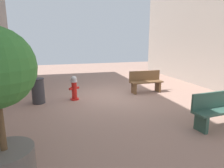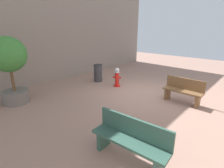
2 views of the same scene
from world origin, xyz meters
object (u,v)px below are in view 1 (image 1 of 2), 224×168
bench_far (221,109)px  trash_bin (38,91)px  bench_near (146,81)px  fire_hydrant (74,88)px

bench_far → trash_bin: 5.98m
bench_near → trash_bin: (4.49, 0.32, -0.02)m
fire_hydrant → bench_near: (-3.18, -0.26, 0.01)m
fire_hydrant → bench_far: size_ratio=0.53×
bench_near → trash_bin: 4.50m
fire_hydrant → bench_near: size_ratio=0.64×
fire_hydrant → bench_far: bench_far is taller
fire_hydrant → trash_bin: size_ratio=1.02×
bench_far → fire_hydrant: bearing=-45.8°
fire_hydrant → bench_near: bearing=-175.4°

